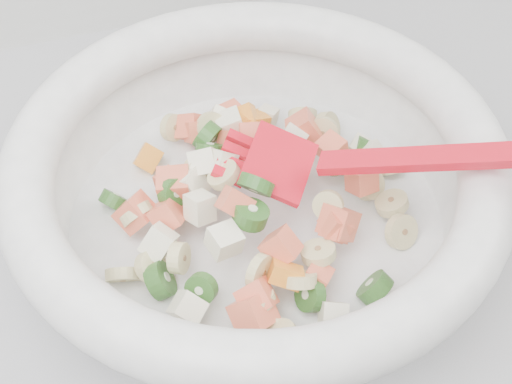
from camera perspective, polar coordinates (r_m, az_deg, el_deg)
name	(u,v)px	position (r m, az deg, el deg)	size (l,w,h in m)	color
mixing_bowl	(256,184)	(0.58, 0.02, 0.62)	(0.39, 0.37, 0.14)	white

